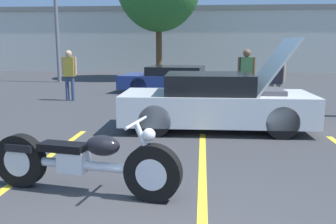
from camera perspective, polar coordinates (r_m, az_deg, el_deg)
parking_stripe_middle at (r=6.01m, az=-21.02°, el=-8.89°), size 0.12×5.59×0.01m
parking_stripe_back at (r=5.42m, az=5.27°, el=-10.33°), size 0.12×5.59×0.01m
far_building at (r=27.52m, az=4.49°, el=11.23°), size 32.00×4.20×4.40m
motorcycle at (r=4.97m, az=-12.89°, el=-7.41°), size 2.59×0.81×1.00m
show_car_hood_open at (r=8.44m, az=7.43°, el=1.48°), size 4.21×1.79×2.04m
parked_car_right_row at (r=14.73m, az=1.76°, el=4.94°), size 4.86×2.41×1.05m
spectator_near_motorcycle at (r=10.93m, az=16.06°, el=5.07°), size 0.52×0.22×1.65m
spectator_by_show_car at (r=11.43m, az=11.84°, el=5.82°), size 0.52×0.23×1.75m
spectator_midground at (r=13.11m, az=-14.81°, el=6.08°), size 0.52×0.22×1.70m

